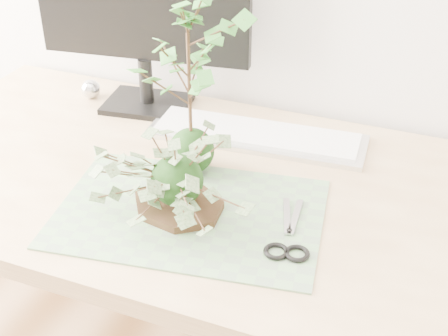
# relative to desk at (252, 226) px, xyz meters

# --- Properties ---
(desk) EXTENTS (1.60, 0.70, 0.74)m
(desk) POSITION_rel_desk_xyz_m (0.00, 0.00, 0.00)
(desk) COLOR #D3B788
(desk) RESTS_ON ground_plane
(cutting_mat) EXTENTS (0.53, 0.39, 0.00)m
(cutting_mat) POSITION_rel_desk_xyz_m (-0.08, -0.11, 0.09)
(cutting_mat) COLOR slate
(cutting_mat) RESTS_ON desk
(stone_dish) EXTENTS (0.21, 0.21, 0.01)m
(stone_dish) POSITION_rel_desk_xyz_m (-0.11, -0.11, 0.10)
(stone_dish) COLOR black
(stone_dish) RESTS_ON cutting_mat
(ivy_kokedama) EXTENTS (0.27, 0.27, 0.19)m
(ivy_kokedama) POSITION_rel_desk_xyz_m (-0.11, -0.11, 0.20)
(ivy_kokedama) COLOR black
(ivy_kokedama) RESTS_ON stone_dish
(maple_kokedama) EXTENTS (0.24, 0.24, 0.39)m
(maple_kokedama) POSITION_rel_desk_xyz_m (-0.14, 0.02, 0.36)
(maple_kokedama) COLOR black
(maple_kokedama) RESTS_ON desk
(keyboard) EXTENTS (0.49, 0.18, 0.02)m
(keyboard) POSITION_rel_desk_xyz_m (-0.06, 0.20, 0.10)
(keyboard) COLOR silver
(keyboard) RESTS_ON desk
(monitor) EXTENTS (0.50, 0.17, 0.44)m
(monitor) POSITION_rel_desk_xyz_m (-0.36, 0.26, 0.34)
(monitor) COLOR black
(monitor) RESTS_ON desk
(foil_ball) EXTENTS (0.05, 0.05, 0.05)m
(foil_ball) POSITION_rel_desk_xyz_m (-0.51, 0.24, 0.11)
(foil_ball) COLOR silver
(foil_ball) RESTS_ON desk
(scissors) EXTENTS (0.09, 0.18, 0.01)m
(scissors) POSITION_rel_desk_xyz_m (0.11, -0.14, 0.10)
(scissors) COLOR #98989C
(scissors) RESTS_ON cutting_mat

